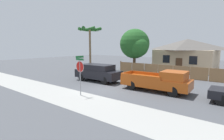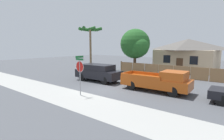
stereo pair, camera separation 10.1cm
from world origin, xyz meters
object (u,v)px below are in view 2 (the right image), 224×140
object	(u,v)px
palm_tree	(90,33)
orange_pickup	(158,81)
oak_tree	(136,44)
red_suv	(98,72)
stop_sign	(80,69)
house	(188,54)

from	to	relation	value
palm_tree	orange_pickup	world-z (taller)	palm_tree
oak_tree	red_suv	size ratio (longest dim) A/B	1.21
red_suv	stop_sign	bearing A→B (deg)	-63.74
house	palm_tree	bearing A→B (deg)	-130.86
house	palm_tree	size ratio (longest dim) A/B	1.40
palm_tree	oak_tree	bearing A→B (deg)	43.68
house	palm_tree	xyz separation A→B (m)	(-9.71, -11.23, 2.90)
oak_tree	palm_tree	distance (m)	6.50
palm_tree	red_suv	size ratio (longest dim) A/B	1.24
house	orange_pickup	distance (m)	15.23
house	palm_tree	distance (m)	15.13
palm_tree	orange_pickup	bearing A→B (deg)	-18.16
oak_tree	stop_sign	xyz separation A→B (m)	(2.89, -12.89, -1.88)
house	orange_pickup	world-z (taller)	house
oak_tree	orange_pickup	size ratio (longest dim) A/B	1.08
palm_tree	orange_pickup	size ratio (longest dim) A/B	1.11
red_suv	orange_pickup	distance (m)	6.69
house	red_suv	world-z (taller)	house
house	palm_tree	world-z (taller)	palm_tree
orange_pickup	stop_sign	xyz separation A→B (m)	(-4.14, -4.71, 1.13)
oak_tree	orange_pickup	bearing A→B (deg)	-49.32
red_suv	orange_pickup	world-z (taller)	red_suv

